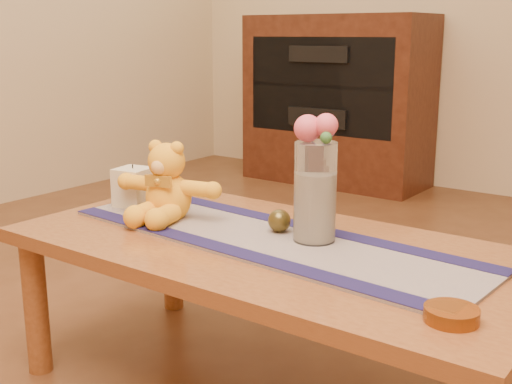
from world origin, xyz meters
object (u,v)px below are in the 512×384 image
Objects in this scene: pillar_candle at (134,187)px; bronze_ball at (279,221)px; glass_vase at (315,192)px; amber_dish at (451,315)px; teddy_bear at (168,181)px.

pillar_candle reaches higher than bronze_ball.
glass_vase is 2.45× the size of amber_dish.
glass_vase is (0.46, 0.06, 0.02)m from teddy_bear.
teddy_bear is at bearing -9.96° from pillar_candle.
pillar_candle is at bearing 157.42° from teddy_bear.
glass_vase is 0.15m from bronze_ball.
glass_vase is 0.54m from amber_dish.
teddy_bear reaches higher than bronze_ball.
glass_vase is (0.64, 0.03, 0.07)m from pillar_candle.
glass_vase reaches higher than teddy_bear.
pillar_candle reaches higher than amber_dish.
amber_dish is (0.58, -0.26, -0.03)m from bronze_ball.
glass_vase is at bearing -3.82° from bronze_ball.
pillar_candle is 0.53m from bronze_ball.
amber_dish is (1.10, -0.22, -0.05)m from pillar_candle.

